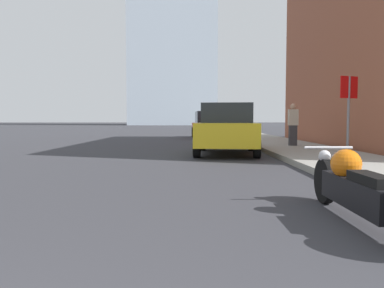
{
  "coord_description": "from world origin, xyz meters",
  "views": [
    {
      "loc": [
        1.37,
        -0.21,
        1.11
      ],
      "look_at": [
        1.35,
        6.92,
        0.65
      ],
      "focal_mm": 35.0,
      "sensor_mm": 36.0,
      "label": 1
    }
  ],
  "objects_px": {
    "stop_sign": "(350,101)",
    "pedestrian": "(294,124)",
    "parked_car_red": "(209,125)",
    "parked_car_yellow": "(228,129)",
    "motorcycle": "(356,187)"
  },
  "relations": [
    {
      "from": "motorcycle",
      "to": "pedestrian",
      "type": "distance_m",
      "value": 10.44
    },
    {
      "from": "stop_sign",
      "to": "pedestrian",
      "type": "bearing_deg",
      "value": 96.67
    },
    {
      "from": "pedestrian",
      "to": "motorcycle",
      "type": "bearing_deg",
      "value": -101.49
    },
    {
      "from": "pedestrian",
      "to": "stop_sign",
      "type": "bearing_deg",
      "value": -83.33
    },
    {
      "from": "stop_sign",
      "to": "pedestrian",
      "type": "distance_m",
      "value": 4.01
    },
    {
      "from": "parked_car_yellow",
      "to": "stop_sign",
      "type": "relative_size",
      "value": 2.06
    },
    {
      "from": "motorcycle",
      "to": "parked_car_yellow",
      "type": "bearing_deg",
      "value": 94.28
    },
    {
      "from": "stop_sign",
      "to": "parked_car_red",
      "type": "bearing_deg",
      "value": 103.88
    },
    {
      "from": "parked_car_yellow",
      "to": "pedestrian",
      "type": "relative_size",
      "value": 2.78
    },
    {
      "from": "parked_car_yellow",
      "to": "pedestrian",
      "type": "height_order",
      "value": "pedestrian"
    },
    {
      "from": "parked_car_red",
      "to": "pedestrian",
      "type": "height_order",
      "value": "pedestrian"
    },
    {
      "from": "motorcycle",
      "to": "stop_sign",
      "type": "relative_size",
      "value": 1.16
    },
    {
      "from": "parked_car_yellow",
      "to": "parked_car_red",
      "type": "height_order",
      "value": "parked_car_red"
    },
    {
      "from": "parked_car_yellow",
      "to": "stop_sign",
      "type": "distance_m",
      "value": 3.81
    },
    {
      "from": "parked_car_red",
      "to": "stop_sign",
      "type": "xyz_separation_m",
      "value": [
        3.26,
        -13.18,
        0.8
      ]
    }
  ]
}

